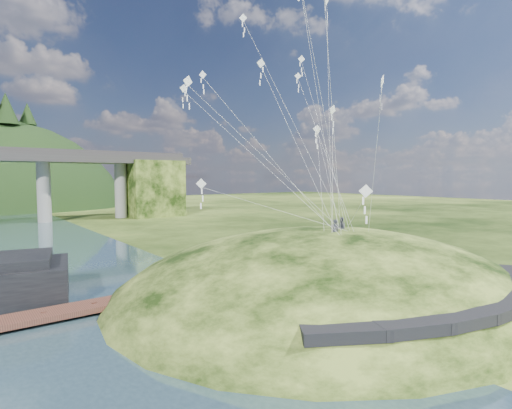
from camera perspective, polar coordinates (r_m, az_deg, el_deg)
ground at (r=27.09m, az=1.03°, el=-16.04°), size 320.00×320.00×0.00m
grass_hill at (r=34.13m, az=9.77°, el=-14.47°), size 36.00×32.00×13.00m
footpath at (r=26.42m, az=28.49°, el=-12.30°), size 22.29×5.84×0.83m
wooden_dock at (r=30.25m, az=-22.14°, el=-13.27°), size 14.41×2.32×1.03m
kite_flyers at (r=33.48m, az=11.78°, el=-1.88°), size 3.13×2.11×1.95m
kite_swarm at (r=32.70m, az=4.06°, el=18.53°), size 15.90×16.32×19.60m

